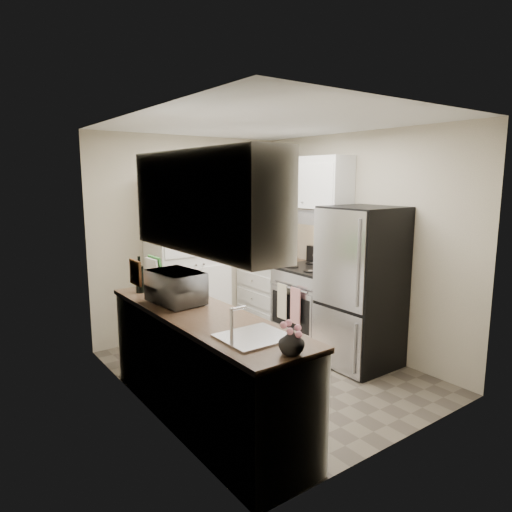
{
  "coord_description": "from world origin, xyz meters",
  "views": [
    {
      "loc": [
        -2.71,
        -3.54,
        1.99
      ],
      "look_at": [
        -0.03,
        0.15,
        1.2
      ],
      "focal_mm": 32.0,
      "sensor_mm": 36.0,
      "label": 1
    }
  ],
  "objects_px": {
    "pantry_cabinet": "(188,261)",
    "toaster_oven": "(279,250)",
    "wine_bottle": "(140,276)",
    "microwave": "(176,287)",
    "electric_range": "(311,304)",
    "refrigerator": "(361,287)"
  },
  "relations": [
    {
      "from": "pantry_cabinet",
      "to": "refrigerator",
      "type": "bearing_deg",
      "value": -56.54
    },
    {
      "from": "refrigerator",
      "to": "toaster_oven",
      "type": "xyz_separation_m",
      "value": [
        0.13,
        1.55,
        0.19
      ]
    },
    {
      "from": "electric_range",
      "to": "microwave",
      "type": "relative_size",
      "value": 2.23
    },
    {
      "from": "pantry_cabinet",
      "to": "microwave",
      "type": "relative_size",
      "value": 3.94
    },
    {
      "from": "microwave",
      "to": "refrigerator",
      "type": "bearing_deg",
      "value": -106.51
    },
    {
      "from": "pantry_cabinet",
      "to": "toaster_oven",
      "type": "bearing_deg",
      "value": -7.74
    },
    {
      "from": "electric_range",
      "to": "pantry_cabinet",
      "type": "bearing_deg",
      "value": 141.78
    },
    {
      "from": "microwave",
      "to": "toaster_oven",
      "type": "xyz_separation_m",
      "value": [
        2.09,
        1.19,
        -0.02
      ]
    },
    {
      "from": "electric_range",
      "to": "microwave",
      "type": "xyz_separation_m",
      "value": [
        -1.99,
        -0.44,
        0.58
      ]
    },
    {
      "from": "electric_range",
      "to": "refrigerator",
      "type": "xyz_separation_m",
      "value": [
        -0.03,
        -0.8,
        0.37
      ]
    },
    {
      "from": "microwave",
      "to": "electric_range",
      "type": "bearing_deg",
      "value": -83.66
    },
    {
      "from": "electric_range",
      "to": "toaster_oven",
      "type": "height_order",
      "value": "toaster_oven"
    },
    {
      "from": "wine_bottle",
      "to": "electric_range",
      "type": "bearing_deg",
      "value": -2.63
    },
    {
      "from": "refrigerator",
      "to": "toaster_oven",
      "type": "distance_m",
      "value": 1.57
    },
    {
      "from": "refrigerator",
      "to": "wine_bottle",
      "type": "xyz_separation_m",
      "value": [
        -2.08,
        0.9,
        0.23
      ]
    },
    {
      "from": "pantry_cabinet",
      "to": "electric_range",
      "type": "relative_size",
      "value": 1.77
    },
    {
      "from": "microwave",
      "to": "toaster_oven",
      "type": "height_order",
      "value": "microwave"
    },
    {
      "from": "wine_bottle",
      "to": "refrigerator",
      "type": "bearing_deg",
      "value": -23.36
    },
    {
      "from": "pantry_cabinet",
      "to": "toaster_oven",
      "type": "relative_size",
      "value": 4.91
    },
    {
      "from": "wine_bottle",
      "to": "toaster_oven",
      "type": "xyz_separation_m",
      "value": [
        2.21,
        0.65,
        -0.04
      ]
    },
    {
      "from": "microwave",
      "to": "toaster_oven",
      "type": "relative_size",
      "value": 1.25
    },
    {
      "from": "electric_range",
      "to": "refrigerator",
      "type": "bearing_deg",
      "value": -92.48
    }
  ]
}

